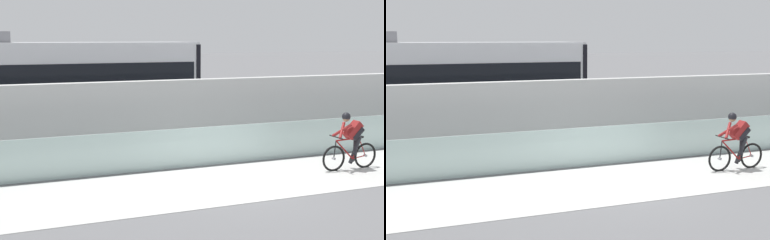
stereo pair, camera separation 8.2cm
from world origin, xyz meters
TOP-DOWN VIEW (x-y plane):
  - ground_plane at (0.00, 0.00)m, footprint 200.00×200.00m
  - bike_path_deck at (0.00, 0.00)m, footprint 32.00×3.20m
  - glass_parapet at (0.00, 1.85)m, footprint 32.00×0.05m
  - concrete_barrier_wall at (0.00, 3.65)m, footprint 32.00×0.36m
  - tram_rail_near at (0.00, 6.13)m, footprint 32.00×0.08m
  - tram_rail_far at (0.00, 7.57)m, footprint 32.00×0.08m
  - tram at (-4.25, 6.85)m, footprint 11.06×2.54m
  - cyclist_on_bike at (3.51, 0.00)m, footprint 1.77×0.58m

SIDE VIEW (x-z plane):
  - ground_plane at x=0.00m, z-range 0.00..0.00m
  - tram_rail_near at x=0.00m, z-range 0.00..0.01m
  - tram_rail_far at x=0.00m, z-range 0.00..0.01m
  - bike_path_deck at x=0.00m, z-range 0.00..0.01m
  - glass_parapet at x=0.00m, z-range 0.00..1.11m
  - cyclist_on_bike at x=3.51m, z-range -0.02..1.59m
  - concrete_barrier_wall at x=0.00m, z-range 0.00..2.32m
  - tram at x=-4.25m, z-range -0.01..3.80m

